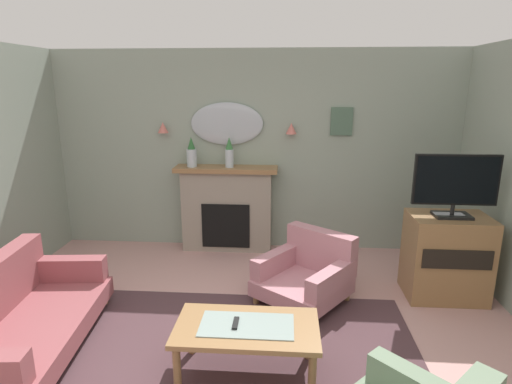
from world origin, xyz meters
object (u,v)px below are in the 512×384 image
floral_couch (17,318)px  tv_flatscreen (456,184)px  tv_remote (236,323)px  tv_cabinet (446,257)px  framed_picture (342,121)px  wall_sconce_right (291,129)px  wall_sconce_left (163,128)px  armchair_beside_couch (308,273)px  mantel_vase_centre (229,153)px  coffee_table (247,332)px  mantel_vase_right (192,154)px  fireplace (227,209)px  wall_mirror (227,124)px

floral_couch → tv_flatscreen: tv_flatscreen is taller
tv_remote → tv_cabinet: tv_cabinet is taller
framed_picture → wall_sconce_right: bearing=-174.7°
wall_sconce_left → tv_flatscreen: wall_sconce_left is taller
armchair_beside_couch → tv_flatscreen: (1.46, 0.17, 0.94)m
tv_remote → floral_couch: bearing=175.0°
mantel_vase_centre → coffee_table: mantel_vase_centre is taller
mantel_vase_right → framed_picture: bearing=5.3°
mantel_vase_centre → wall_sconce_left: bearing=172.4°
mantel_vase_right → tv_cabinet: bearing=-20.7°
tv_flatscreen → wall_sconce_right: bearing=142.8°
tv_remote → tv_flatscreen: size_ratio=0.19×
tv_flatscreen → wall_sconce_left: bearing=159.5°
armchair_beside_couch → wall_sconce_right: bearing=97.5°
armchair_beside_couch → tv_flatscreen: bearing=6.6°
armchair_beside_couch → tv_cabinet: (1.46, 0.19, 0.15)m
mantel_vase_right → wall_sconce_right: bearing=5.3°
mantel_vase_centre → wall_sconce_right: size_ratio=2.84×
framed_picture → tv_flatscreen: framed_picture is taller
framed_picture → fireplace: bearing=-174.2°
wall_sconce_right → tv_remote: bearing=-99.0°
fireplace → floral_couch: size_ratio=0.76×
coffee_table → tv_flatscreen: (1.99, 1.42, 0.86)m
mantel_vase_right → framed_picture: framed_picture is taller
mantel_vase_centre → wall_mirror: bearing=106.4°
mantel_vase_centre → tv_flatscreen: 2.70m
tv_remote → armchair_beside_couch: (0.61, 1.24, -0.15)m
coffee_table → floral_couch: size_ratio=0.62×
fireplace → tv_flatscreen: bearing=-24.9°
mantel_vase_centre → framed_picture: (1.45, 0.18, 0.40)m
floral_couch → wall_mirror: bearing=60.5°
wall_sconce_right → tv_remote: 2.96m
framed_picture → coffee_table: bearing=-109.8°
fireplace → tv_remote: bearing=-80.5°
armchair_beside_couch → mantel_vase_right: bearing=138.8°
tv_remote → tv_flatscreen: tv_flatscreen is taller
wall_sconce_right → armchair_beside_couch: (0.19, -1.42, -1.35)m
tv_remote → coffee_table: bearing=-1.5°
framed_picture → tv_cabinet: size_ratio=0.40×
framed_picture → wall_mirror: bearing=-179.6°
coffee_table → tv_cabinet: size_ratio=1.22×
mantel_vase_centre → coffee_table: (0.47, -2.55, -0.97)m
fireplace → tv_remote: fireplace is taller
wall_mirror → tv_cabinet: bearing=-27.2°
wall_sconce_right → armchair_beside_couch: 1.97m
wall_sconce_right → floral_couch: wall_sconce_right is taller
mantel_vase_centre → tv_cabinet: bearing=-24.4°
wall_sconce_right → coffee_table: wall_sconce_right is taller
coffee_table → tv_flatscreen: 2.59m
fireplace → tv_cabinet: size_ratio=1.51×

